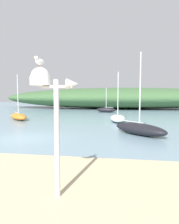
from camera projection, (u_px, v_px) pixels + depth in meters
The scene contains 8 objects.
ground_plane at pixel (22, 139), 11.57m from camera, with size 120.00×120.00×0.00m, color #7A99A8.
distant_hill at pixel (119, 98), 39.09m from camera, with size 46.50×12.67×4.02m, color #3D6038.
mast_structure at pixel (47, 93), 4.38m from camera, with size 1.07×0.46×2.90m.
seagull_on_radar at pixel (39, 61), 4.34m from camera, with size 0.20×0.31×0.23m.
sailboat_far_left at pixel (118, 118), 19.37m from camera, with size 1.61×4.23×4.76m.
sailboat_west_reach at pixel (18, 116), 20.75m from camera, with size 3.65×3.80×4.66m.
sailboat_off_point at pixel (139, 129), 12.73m from camera, with size 3.69×3.72×5.18m.
sailboat_mid_channel at pixel (106, 110), 29.80m from camera, with size 2.93×1.27×3.62m.
Camera 1 is at (5.59, -10.67, 2.48)m, focal length 32.07 mm.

